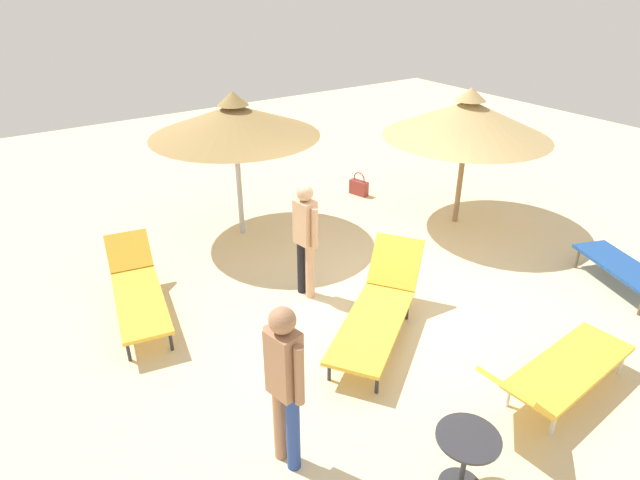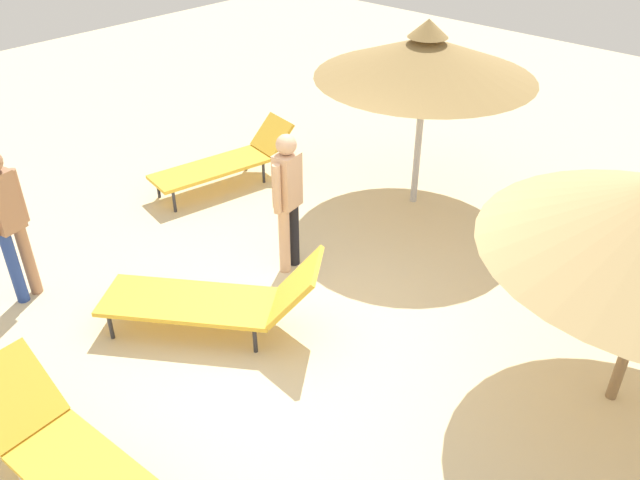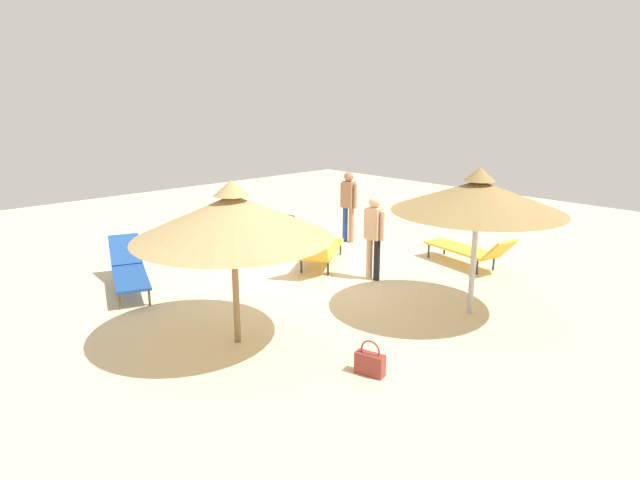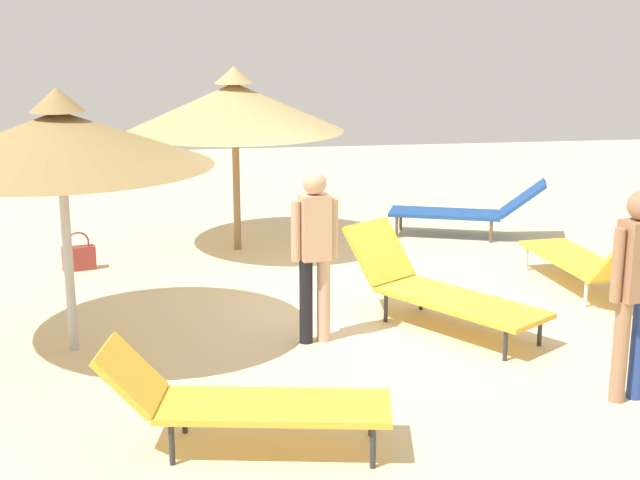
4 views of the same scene
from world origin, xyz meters
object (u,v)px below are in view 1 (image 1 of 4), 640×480
parasol_umbrella_edge (468,119)px  side_table_round (466,453)px  lounge_chair_far_right (137,289)px  person_standing_near_left (285,379)px  person_standing_near_right (305,234)px  handbag (359,187)px  parasol_umbrella_center (234,120)px  lounge_chair_back (379,307)px  lounge_chair_far_left (557,373)px

parasol_umbrella_edge → side_table_round: size_ratio=4.51×
lounge_chair_far_right → side_table_round: (-1.54, 4.38, 0.04)m
person_standing_near_left → side_table_round: (-1.15, 1.14, -0.59)m
person_standing_near_right → handbag: (-2.95, -2.54, -0.80)m
parasol_umbrella_edge → side_table_round: bearing=43.4°
parasol_umbrella_center → person_standing_near_left: size_ratio=1.57×
parasol_umbrella_center → person_standing_near_right: bearing=86.4°
lounge_chair_back → person_standing_near_left: 2.36m
parasol_umbrella_edge → lounge_chair_far_right: (5.79, -0.36, -1.54)m
lounge_chair_far_left → parasol_umbrella_center: bearing=-81.1°
person_standing_near_left → handbag: size_ratio=3.63×
person_standing_near_right → person_standing_near_left: bearing=53.5°
person_standing_near_right → handbag: 3.98m
lounge_chair_far_left → person_standing_near_left: bearing=-18.9°
parasol_umbrella_center → lounge_chair_back: parasol_umbrella_center is taller
handbag → person_standing_near_left: bearing=46.2°
lounge_chair_far_right → lounge_chair_far_left: (-3.17, 4.19, 0.01)m
parasol_umbrella_edge → lounge_chair_back: bearing=28.1°
parasol_umbrella_center → person_standing_near_left: (1.89, 4.68, -1.00)m
lounge_chair_back → person_standing_near_right: bearing=-78.4°
lounge_chair_back → lounge_chair_far_right: bearing=-42.2°
side_table_round → lounge_chair_back: bearing=-111.3°
parasol_umbrella_edge → side_table_round: 6.03m
handbag → lounge_chair_far_right: bearing=18.1°
lounge_chair_far_right → handbag: lounge_chair_far_right is taller
parasol_umbrella_edge → lounge_chair_back: (3.39, 1.81, -1.52)m
person_standing_near_right → person_standing_near_left: (1.75, 2.36, 0.05)m
lounge_chair_far_right → lounge_chair_back: 3.24m
lounge_chair_back → side_table_round: (0.86, 2.21, 0.03)m
parasol_umbrella_edge → lounge_chair_far_left: size_ratio=1.25×
parasol_umbrella_center → parasol_umbrella_edge: size_ratio=0.97×
parasol_umbrella_center → lounge_chair_back: size_ratio=1.25×
person_standing_near_left → lounge_chair_back: bearing=-152.1°
parasol_umbrella_edge → lounge_chair_back: 4.13m
parasol_umbrella_edge → handbag: size_ratio=5.89×
handbag → parasol_umbrella_center: bearing=4.6°
parasol_umbrella_center → parasol_umbrella_edge: (-3.51, 1.80, -0.10)m
lounge_chair_back → side_table_round: size_ratio=3.49×
parasol_umbrella_center → parasol_umbrella_edge: bearing=152.8°
person_standing_near_left → lounge_chair_far_right: bearing=-83.1°
lounge_chair_back → person_standing_near_left: size_ratio=1.26×
lounge_chair_far_right → handbag: (-5.09, -1.67, -0.22)m
lounge_chair_far_right → person_standing_near_left: size_ratio=1.23×
parasol_umbrella_center → lounge_chair_far_right: bearing=32.2°
parasol_umbrella_center → person_standing_near_right: size_ratio=1.65×
person_standing_near_left → handbag: (-4.70, -4.90, -0.86)m
parasol_umbrella_edge → person_standing_near_right: size_ratio=1.70×
parasol_umbrella_edge → person_standing_near_left: parasol_umbrella_edge is taller
parasol_umbrella_edge → lounge_chair_far_right: 6.00m
person_standing_near_right → side_table_round: bearing=80.4°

